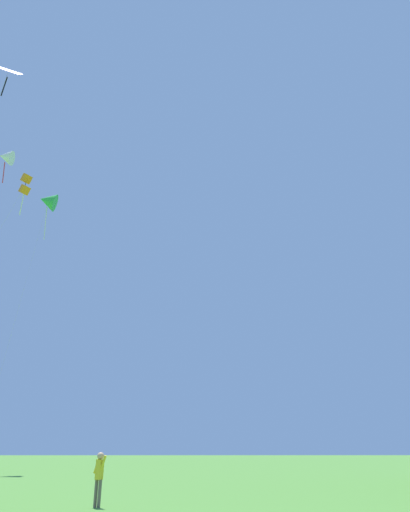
{
  "coord_description": "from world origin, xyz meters",
  "views": [
    {
      "loc": [
        -1.99,
        -4.39,
        1.64
      ],
      "look_at": [
        -1.39,
        23.04,
        13.07
      ],
      "focal_mm": 32.88,
      "sensor_mm": 36.0,
      "label": 1
    }
  ],
  "objects_px": {
    "kite_purple_streamer": "(4,82)",
    "kite_white_distant": "(6,157)",
    "person_foreground_watcher": "(99,474)",
    "kite_orange_box": "(25,186)",
    "kite_green_small": "(48,201)"
  },
  "relations": [
    {
      "from": "kite_orange_box",
      "to": "kite_green_small",
      "type": "bearing_deg",
      "value": 94.95
    },
    {
      "from": "kite_orange_box",
      "to": "person_foreground_watcher",
      "type": "bearing_deg",
      "value": -58.06
    },
    {
      "from": "kite_green_small",
      "to": "kite_purple_streamer",
      "type": "bearing_deg",
      "value": -84.38
    },
    {
      "from": "kite_purple_streamer",
      "to": "person_foreground_watcher",
      "type": "bearing_deg",
      "value": -43.17
    },
    {
      "from": "kite_white_distant",
      "to": "person_foreground_watcher",
      "type": "distance_m",
      "value": 27.85
    },
    {
      "from": "kite_green_small",
      "to": "kite_orange_box",
      "type": "bearing_deg",
      "value": -85.05
    },
    {
      "from": "kite_white_distant",
      "to": "person_foreground_watcher",
      "type": "bearing_deg",
      "value": -50.09
    },
    {
      "from": "kite_white_distant",
      "to": "person_foreground_watcher",
      "type": "xyz_separation_m",
      "value": [
        11.5,
        -13.75,
        -21.32
      ]
    },
    {
      "from": "kite_green_small",
      "to": "person_foreground_watcher",
      "type": "distance_m",
      "value": 39.07
    },
    {
      "from": "kite_purple_streamer",
      "to": "kite_green_small",
      "type": "bearing_deg",
      "value": 95.62
    },
    {
      "from": "kite_purple_streamer",
      "to": "kite_white_distant",
      "type": "distance_m",
      "value": 5.39
    },
    {
      "from": "kite_white_distant",
      "to": "kite_green_small",
      "type": "bearing_deg",
      "value": 94.88
    },
    {
      "from": "kite_orange_box",
      "to": "kite_green_small",
      "type": "relative_size",
      "value": 0.89
    },
    {
      "from": "kite_purple_streamer",
      "to": "kite_white_distant",
      "type": "xyz_separation_m",
      "value": [
        -0.51,
        3.44,
        -4.12
      ]
    },
    {
      "from": "kite_green_small",
      "to": "kite_white_distant",
      "type": "relative_size",
      "value": 1.18
    }
  ]
}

